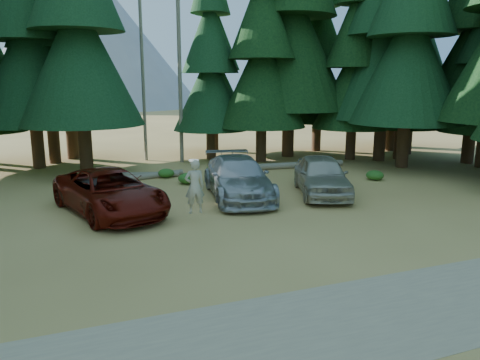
{
  "coord_description": "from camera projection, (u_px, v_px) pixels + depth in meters",
  "views": [
    {
      "loc": [
        -6.31,
        -14.2,
        5.07
      ],
      "look_at": [
        0.13,
        2.51,
        1.25
      ],
      "focal_mm": 35.0,
      "sensor_mm": 36.0,
      "label": 1
    }
  ],
  "objects": [
    {
      "name": "silver_minivan_right",
      "position": [
        322.0,
        175.0,
        21.07
      ],
      "size": [
        3.77,
        5.59,
        1.77
      ],
      "primitive_type": "imported",
      "rotation": [
        0.0,
        0.0,
        -0.36
      ],
      "color": "beige",
      "rests_on": "ground"
    },
    {
      "name": "log_left",
      "position": [
        146.0,
        176.0,
        24.49
      ],
      "size": [
        4.16,
        1.25,
        0.3
      ],
      "primitive_type": "cylinder",
      "rotation": [
        0.0,
        1.57,
        0.23
      ],
      "color": "slate",
      "rests_on": "ground"
    },
    {
      "name": "shrub_far_right",
      "position": [
        321.0,
        168.0,
        25.89
      ],
      "size": [
        1.24,
        1.24,
        0.68
      ],
      "primitive_type": "ellipsoid",
      "color": "#2F6A1F",
      "rests_on": "ground"
    },
    {
      "name": "gravel_strip",
      "position": [
        381.0,
        315.0,
        10.3
      ],
      "size": [
        26.0,
        3.5,
        0.01
      ],
      "primitive_type": "cube",
      "color": "tan",
      "rests_on": "ground"
    },
    {
      "name": "log_right",
      "position": [
        298.0,
        165.0,
        27.6
      ],
      "size": [
        5.71,
        0.93,
        0.37
      ],
      "primitive_type": "cylinder",
      "rotation": [
        0.0,
        1.57,
        -0.1
      ],
      "color": "slate",
      "rests_on": "ground"
    },
    {
      "name": "silver_minivan_center",
      "position": [
        238.0,
        178.0,
        20.55
      ],
      "size": [
        3.44,
        6.41,
        1.77
      ],
      "primitive_type": "imported",
      "rotation": [
        0.0,
        0.0,
        -0.17
      ],
      "color": "#ADB1B6",
      "rests_on": "ground"
    },
    {
      "name": "mountain_peak",
      "position": [
        73.0,
        41.0,
        93.19
      ],
      "size": [
        48.0,
        50.0,
        28.0
      ],
      "color": "gray",
      "rests_on": "ground"
    },
    {
      "name": "forest_belt_north",
      "position": [
        168.0,
        161.0,
        29.92
      ],
      "size": [
        36.0,
        7.0,
        22.0
      ],
      "primitive_type": null,
      "color": "black",
      "rests_on": "ground"
    },
    {
      "name": "snag_front",
      "position": [
        180.0,
        65.0,
        28.5
      ],
      "size": [
        0.24,
        0.24,
        12.0
      ],
      "primitive_type": "cylinder",
      "color": "slate",
      "rests_on": "ground"
    },
    {
      "name": "shrub_center_left",
      "position": [
        188.0,
        178.0,
        23.41
      ],
      "size": [
        0.97,
        0.97,
        0.54
      ],
      "primitive_type": "ellipsoid",
      "color": "#2F6A1F",
      "rests_on": "ground"
    },
    {
      "name": "shrub_edge_east",
      "position": [
        375.0,
        175.0,
        24.3
      ],
      "size": [
        0.9,
        0.9,
        0.5
      ],
      "primitive_type": "ellipsoid",
      "color": "#2F6A1F",
      "rests_on": "ground"
    },
    {
      "name": "shrub_center_right",
      "position": [
        214.0,
        170.0,
        25.65
      ],
      "size": [
        0.94,
        0.94,
        0.51
      ],
      "primitive_type": "ellipsoid",
      "color": "#2F6A1F",
      "rests_on": "ground"
    },
    {
      "name": "shrub_left",
      "position": [
        166.0,
        173.0,
        24.89
      ],
      "size": [
        0.86,
        0.86,
        0.47
      ],
      "primitive_type": "ellipsoid",
      "color": "#2F6A1F",
      "rests_on": "ground"
    },
    {
      "name": "shrub_right",
      "position": [
        221.0,
        184.0,
        22.21
      ],
      "size": [
        0.97,
        0.97,
        0.53
      ],
      "primitive_type": "ellipsoid",
      "color": "#2F6A1F",
      "rests_on": "ground"
    },
    {
      "name": "red_pickup",
      "position": [
        110.0,
        192.0,
        18.1
      ],
      "size": [
        4.42,
        6.64,
        1.69
      ],
      "primitive_type": "imported",
      "rotation": [
        0.0,
        0.0,
        0.29
      ],
      "color": "#5F1008",
      "rests_on": "ground"
    },
    {
      "name": "frisbee_player",
      "position": [
        195.0,
        186.0,
        16.72
      ],
      "size": [
        0.75,
        0.52,
        1.97
      ],
      "rotation": [
        0.0,
        0.0,
        3.07
      ],
      "color": "beige",
      "rests_on": "ground"
    },
    {
      "name": "shrub_far_left",
      "position": [
        99.0,
        184.0,
        21.98
      ],
      "size": [
        1.1,
        1.1,
        0.6
      ],
      "primitive_type": "ellipsoid",
      "color": "#2F6A1F",
      "rests_on": "ground"
    },
    {
      "name": "log_mid",
      "position": [
        149.0,
        174.0,
        25.08
      ],
      "size": [
        3.17,
        1.2,
        0.27
      ],
      "primitive_type": "cylinder",
      "rotation": [
        0.0,
        1.57,
        -0.3
      ],
      "color": "slate",
      "rests_on": "ground"
    },
    {
      "name": "snag_back",
      "position": [
        143.0,
        82.0,
        29.37
      ],
      "size": [
        0.2,
        0.2,
        10.0
      ],
      "primitive_type": "cylinder",
      "color": "slate",
      "rests_on": "ground"
    },
    {
      "name": "ground",
      "position": [
        262.0,
        229.0,
        16.24
      ],
      "size": [
        160.0,
        160.0,
        0.0
      ],
      "primitive_type": "plane",
      "color": "#A58346",
      "rests_on": "ground"
    }
  ]
}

